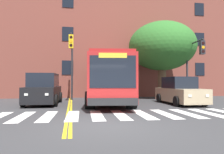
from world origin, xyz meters
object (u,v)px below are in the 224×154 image
(car_black_near_lane, at_px, (44,90))
(street_tree_curbside_large, at_px, (162,47))
(traffic_light_near_corner, at_px, (193,59))
(car_silver_behind_bus, at_px, (93,89))
(traffic_light_overhead, at_px, (72,55))
(car_tan_far_lane, at_px, (180,92))
(city_bus, at_px, (109,79))

(car_black_near_lane, bearing_deg, street_tree_curbside_large, 17.90)
(car_black_near_lane, distance_m, traffic_light_near_corner, 11.71)
(car_silver_behind_bus, relative_size, traffic_light_overhead, 0.71)
(car_tan_far_lane, bearing_deg, traffic_light_overhead, 152.71)
(car_tan_far_lane, relative_size, car_silver_behind_bus, 1.22)
(traffic_light_near_corner, bearing_deg, city_bus, -177.79)
(car_silver_behind_bus, relative_size, street_tree_curbside_large, 0.52)
(city_bus, height_order, traffic_light_overhead, traffic_light_overhead)
(car_silver_behind_bus, xyz_separation_m, traffic_light_near_corner, (7.20, -8.26, 2.59))
(city_bus, xyz_separation_m, car_tan_far_lane, (4.76, -1.52, -0.90))
(traffic_light_near_corner, xyz_separation_m, street_tree_curbside_large, (-1.40, 2.96, 1.40))
(car_black_near_lane, bearing_deg, traffic_light_near_corner, 1.46)
(car_black_near_lane, relative_size, car_silver_behind_bus, 1.25)
(city_bus, height_order, traffic_light_near_corner, traffic_light_near_corner)
(car_black_near_lane, relative_size, street_tree_curbside_large, 0.64)
(city_bus, xyz_separation_m, traffic_light_overhead, (-2.69, 2.32, 1.97))
(car_tan_far_lane, height_order, car_silver_behind_bus, car_tan_far_lane)
(car_silver_behind_bus, height_order, traffic_light_overhead, traffic_light_overhead)
(traffic_light_overhead, bearing_deg, traffic_light_near_corner, -12.12)
(city_bus, relative_size, car_tan_far_lane, 2.31)
(street_tree_curbside_large, bearing_deg, traffic_light_near_corner, -64.61)
(car_tan_far_lane, relative_size, traffic_light_overhead, 0.87)
(car_black_near_lane, bearing_deg, car_silver_behind_bus, 63.56)
(traffic_light_near_corner, distance_m, street_tree_curbside_large, 3.56)
(city_bus, bearing_deg, traffic_light_overhead, 139.14)
(city_bus, bearing_deg, street_tree_curbside_large, 30.42)
(car_tan_far_lane, bearing_deg, city_bus, 162.31)
(car_silver_behind_bus, distance_m, traffic_light_near_corner, 11.26)
(traffic_light_overhead, relative_size, street_tree_curbside_large, 0.72)
(car_silver_behind_bus, distance_m, traffic_light_overhead, 7.24)
(city_bus, xyz_separation_m, traffic_light_near_corner, (6.89, 0.27, 1.67))
(traffic_light_near_corner, height_order, traffic_light_overhead, traffic_light_overhead)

